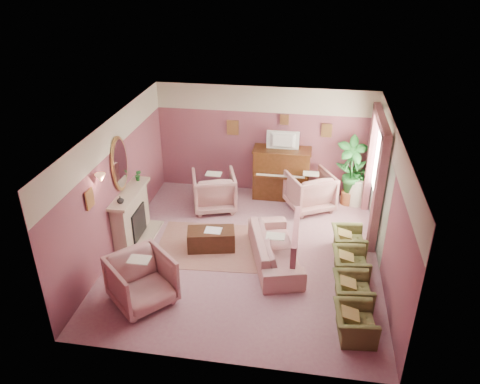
# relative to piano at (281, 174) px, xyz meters

# --- Properties ---
(floor) EXTENTS (5.50, 6.00, 0.01)m
(floor) POSITION_rel_piano_xyz_m (-0.50, -2.68, -0.65)
(floor) COLOR #A1707F
(floor) RESTS_ON ground
(ceiling) EXTENTS (5.50, 6.00, 0.01)m
(ceiling) POSITION_rel_piano_xyz_m (-0.50, -2.68, 2.15)
(ceiling) COLOR silver
(ceiling) RESTS_ON wall_back
(wall_back) EXTENTS (5.50, 0.02, 2.80)m
(wall_back) POSITION_rel_piano_xyz_m (-0.50, 0.32, 0.75)
(wall_back) COLOR #663951
(wall_back) RESTS_ON floor
(wall_front) EXTENTS (5.50, 0.02, 2.80)m
(wall_front) POSITION_rel_piano_xyz_m (-0.50, -5.68, 0.75)
(wall_front) COLOR #663951
(wall_front) RESTS_ON floor
(wall_left) EXTENTS (0.02, 6.00, 2.80)m
(wall_left) POSITION_rel_piano_xyz_m (-3.25, -2.68, 0.75)
(wall_left) COLOR #663951
(wall_left) RESTS_ON floor
(wall_right) EXTENTS (0.02, 6.00, 2.80)m
(wall_right) POSITION_rel_piano_xyz_m (2.25, -2.68, 0.75)
(wall_right) COLOR #663951
(wall_right) RESTS_ON floor
(picture_rail_band) EXTENTS (5.50, 0.01, 0.65)m
(picture_rail_band) POSITION_rel_piano_xyz_m (-0.50, 0.31, 1.82)
(picture_rail_band) COLOR beige
(picture_rail_band) RESTS_ON wall_back
(stripe_panel) EXTENTS (0.01, 3.00, 2.15)m
(stripe_panel) POSITION_rel_piano_xyz_m (2.23, -1.38, 0.42)
(stripe_panel) COLOR #AAB8A3
(stripe_panel) RESTS_ON wall_right
(fireplace_surround) EXTENTS (0.30, 1.40, 1.10)m
(fireplace_surround) POSITION_rel_piano_xyz_m (-3.09, -2.48, -0.10)
(fireplace_surround) COLOR #C0AB90
(fireplace_surround) RESTS_ON floor
(fireplace_inset) EXTENTS (0.18, 0.72, 0.68)m
(fireplace_inset) POSITION_rel_piano_xyz_m (-2.99, -2.48, -0.25)
(fireplace_inset) COLOR black
(fireplace_inset) RESTS_ON floor
(fire_ember) EXTENTS (0.06, 0.54, 0.10)m
(fire_ember) POSITION_rel_piano_xyz_m (-2.95, -2.48, -0.43)
(fire_ember) COLOR #FF642C
(fire_ember) RESTS_ON floor
(mantel_shelf) EXTENTS (0.40, 1.55, 0.07)m
(mantel_shelf) POSITION_rel_piano_xyz_m (-3.06, -2.48, 0.47)
(mantel_shelf) COLOR #C0AB90
(mantel_shelf) RESTS_ON fireplace_surround
(hearth) EXTENTS (0.55, 1.50, 0.02)m
(hearth) POSITION_rel_piano_xyz_m (-2.89, -2.48, -0.64)
(hearth) COLOR #C0AB90
(hearth) RESTS_ON floor
(mirror_frame) EXTENTS (0.04, 0.72, 1.20)m
(mirror_frame) POSITION_rel_piano_xyz_m (-3.20, -2.48, 1.15)
(mirror_frame) COLOR tan
(mirror_frame) RESTS_ON wall_left
(mirror_glass) EXTENTS (0.01, 0.60, 1.06)m
(mirror_glass) POSITION_rel_piano_xyz_m (-3.17, -2.48, 1.15)
(mirror_glass) COLOR silver
(mirror_glass) RESTS_ON wall_left
(sconce_shade) EXTENTS (0.20, 0.20, 0.16)m
(sconce_shade) POSITION_rel_piano_xyz_m (-3.12, -3.53, 1.33)
(sconce_shade) COLOR #EE9A64
(sconce_shade) RESTS_ON wall_left
(piano) EXTENTS (1.40, 0.60, 1.30)m
(piano) POSITION_rel_piano_xyz_m (0.00, 0.00, 0.00)
(piano) COLOR #43220F
(piano) RESTS_ON floor
(piano_keyshelf) EXTENTS (1.30, 0.12, 0.06)m
(piano_keyshelf) POSITION_rel_piano_xyz_m (-0.00, -0.35, 0.07)
(piano_keyshelf) COLOR #43220F
(piano_keyshelf) RESTS_ON piano
(piano_keys) EXTENTS (1.20, 0.08, 0.02)m
(piano_keys) POSITION_rel_piano_xyz_m (0.00, -0.35, 0.11)
(piano_keys) COLOR white
(piano_keys) RESTS_ON piano
(piano_top) EXTENTS (1.45, 0.65, 0.04)m
(piano_top) POSITION_rel_piano_xyz_m (0.00, 0.00, 0.66)
(piano_top) COLOR #43220F
(piano_top) RESTS_ON piano
(television) EXTENTS (0.80, 0.12, 0.48)m
(television) POSITION_rel_piano_xyz_m (0.00, -0.05, 0.95)
(television) COLOR black
(television) RESTS_ON piano
(print_back_left) EXTENTS (0.30, 0.03, 0.38)m
(print_back_left) POSITION_rel_piano_xyz_m (-1.30, 0.28, 1.07)
(print_back_left) COLOR tan
(print_back_left) RESTS_ON wall_back
(print_back_right) EXTENTS (0.26, 0.03, 0.34)m
(print_back_right) POSITION_rel_piano_xyz_m (1.05, 0.28, 1.13)
(print_back_right) COLOR tan
(print_back_right) RESTS_ON wall_back
(print_back_mid) EXTENTS (0.22, 0.03, 0.26)m
(print_back_mid) POSITION_rel_piano_xyz_m (0.00, 0.28, 1.35)
(print_back_mid) COLOR tan
(print_back_mid) RESTS_ON wall_back
(print_left_wall) EXTENTS (0.03, 0.28, 0.36)m
(print_left_wall) POSITION_rel_piano_xyz_m (-3.21, -3.88, 1.07)
(print_left_wall) COLOR tan
(print_left_wall) RESTS_ON wall_left
(window_blind) EXTENTS (0.03, 1.40, 1.80)m
(window_blind) POSITION_rel_piano_xyz_m (2.20, -1.13, 1.05)
(window_blind) COLOR beige
(window_blind) RESTS_ON wall_right
(curtain_left) EXTENTS (0.16, 0.34, 2.60)m
(curtain_left) POSITION_rel_piano_xyz_m (2.12, -2.05, 0.65)
(curtain_left) COLOR #904E58
(curtain_left) RESTS_ON floor
(curtain_right) EXTENTS (0.16, 0.34, 2.60)m
(curtain_right) POSITION_rel_piano_xyz_m (2.12, -0.21, 0.65)
(curtain_right) COLOR #904E58
(curtain_right) RESTS_ON floor
(pelmet) EXTENTS (0.16, 2.20, 0.16)m
(pelmet) POSITION_rel_piano_xyz_m (2.12, -1.13, 1.91)
(pelmet) COLOR #904E58
(pelmet) RESTS_ON wall_right
(mantel_plant) EXTENTS (0.16, 0.16, 0.28)m
(mantel_plant) POSITION_rel_piano_xyz_m (-3.05, -1.93, 0.64)
(mantel_plant) COLOR #1E6625
(mantel_plant) RESTS_ON mantel_shelf
(mantel_vase) EXTENTS (0.16, 0.16, 0.16)m
(mantel_vase) POSITION_rel_piano_xyz_m (-3.05, -2.98, 0.58)
(mantel_vase) COLOR beige
(mantel_vase) RESTS_ON mantel_shelf
(area_rug) EXTENTS (2.61, 1.96, 0.01)m
(area_rug) POSITION_rel_piano_xyz_m (-1.20, -2.52, -0.64)
(area_rug) COLOR #996457
(area_rug) RESTS_ON floor
(coffee_table) EXTENTS (1.08, 0.70, 0.45)m
(coffee_table) POSITION_rel_piano_xyz_m (-1.27, -2.61, -0.43)
(coffee_table) COLOR #3A2012
(coffee_table) RESTS_ON floor
(table_paper) EXTENTS (0.35, 0.28, 0.01)m
(table_paper) POSITION_rel_piano_xyz_m (-1.22, -2.61, -0.20)
(table_paper) COLOR white
(table_paper) RESTS_ON coffee_table
(sofa) EXTENTS (0.71, 2.13, 0.86)m
(sofa) POSITION_rel_piano_xyz_m (0.12, -2.86, -0.22)
(sofa) COLOR tan
(sofa) RESTS_ON floor
(sofa_throw) EXTENTS (0.11, 1.61, 0.59)m
(sofa_throw) POSITION_rel_piano_xyz_m (0.52, -2.86, -0.05)
(sofa_throw) COLOR #904E58
(sofa_throw) RESTS_ON sofa
(floral_armchair_left) EXTENTS (1.01, 1.01, 1.05)m
(floral_armchair_left) POSITION_rel_piano_xyz_m (-1.57, -0.86, -0.12)
(floral_armchair_left) COLOR tan
(floral_armchair_left) RESTS_ON floor
(floral_armchair_right) EXTENTS (1.01, 1.01, 1.05)m
(floral_armchair_right) POSITION_rel_piano_xyz_m (0.75, -0.49, -0.12)
(floral_armchair_right) COLOR tan
(floral_armchair_right) RESTS_ON floor
(floral_armchair_front) EXTENTS (1.01, 1.01, 1.05)m
(floral_armchair_front) POSITION_rel_piano_xyz_m (-2.13, -4.49, -0.12)
(floral_armchair_front) COLOR tan
(floral_armchair_front) RESTS_ON floor
(olive_chair_a) EXTENTS (0.55, 0.78, 0.67)m
(olive_chair_a) POSITION_rel_piano_xyz_m (1.62, -4.73, -0.31)
(olive_chair_a) COLOR brown
(olive_chair_a) RESTS_ON floor
(olive_chair_b) EXTENTS (0.55, 0.78, 0.67)m
(olive_chair_b) POSITION_rel_piano_xyz_m (1.62, -3.91, -0.31)
(olive_chair_b) COLOR brown
(olive_chair_b) RESTS_ON floor
(olive_chair_c) EXTENTS (0.55, 0.78, 0.67)m
(olive_chair_c) POSITION_rel_piano_xyz_m (1.62, -3.09, -0.31)
(olive_chair_c) COLOR brown
(olive_chair_c) RESTS_ON floor
(olive_chair_d) EXTENTS (0.55, 0.78, 0.67)m
(olive_chair_d) POSITION_rel_piano_xyz_m (1.62, -2.27, -0.31)
(olive_chair_d) COLOR brown
(olive_chair_d) RESTS_ON floor
(side_table) EXTENTS (0.52, 0.52, 0.70)m
(side_table) POSITION_rel_piano_xyz_m (1.89, -0.04, -0.30)
(side_table) COLOR silver
(side_table) RESTS_ON floor
(side_plant_big) EXTENTS (0.30, 0.30, 0.34)m
(side_plant_big) POSITION_rel_piano_xyz_m (1.89, -0.04, 0.22)
(side_plant_big) COLOR #1E6625
(side_plant_big) RESTS_ON side_table
(side_plant_small) EXTENTS (0.16, 0.16, 0.28)m
(side_plant_small) POSITION_rel_piano_xyz_m (2.01, -0.14, 0.19)
(side_plant_small) COLOR #1E6625
(side_plant_small) RESTS_ON side_table
(palm_pot) EXTENTS (0.34, 0.34, 0.34)m
(palm_pot) POSITION_rel_piano_xyz_m (1.70, -0.11, -0.48)
(palm_pot) COLOR #95542D
(palm_pot) RESTS_ON floor
(palm_plant) EXTENTS (0.76, 0.76, 1.44)m
(palm_plant) POSITION_rel_piano_xyz_m (1.70, -0.11, 0.41)
(palm_plant) COLOR #1E6625
(palm_plant) RESTS_ON palm_pot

